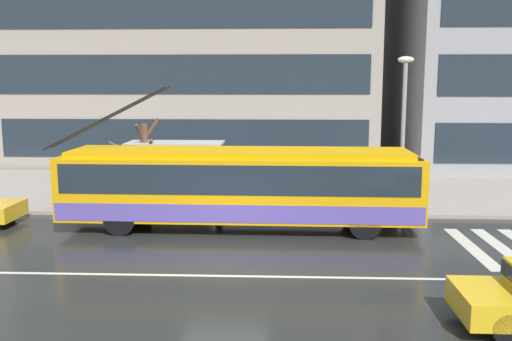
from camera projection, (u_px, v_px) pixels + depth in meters
The scene contains 11 objects.
ground_plane at pixel (224, 261), 15.77m from camera, with size 160.00×160.00×0.00m, color #252727.
sidewalk_slab at pixel (246, 190), 25.90m from camera, with size 80.00×10.00×0.14m, color gray.
crosswalk_stripe_edge_near at pixel (471, 247), 17.08m from camera, with size 0.44×4.40×0.01m, color beige.
crosswalk_stripe_inner_a at pixel (501, 248), 17.04m from camera, with size 0.44×4.40×0.01m, color beige.
lane_centre_line at pixel (219, 276), 14.58m from camera, with size 72.00×0.14×0.01m, color silver.
trolleybus at pixel (240, 185), 19.15m from camera, with size 12.75×2.75×4.85m.
bus_shelter at pixel (176, 156), 22.80m from camera, with size 3.84×1.70×2.46m.
pedestrian_at_shelter at pixel (356, 165), 22.74m from camera, with size 1.20×1.20×1.91m.
pedestrian_approaching_curb at pixel (220, 170), 21.38m from camera, with size 1.07×1.07×1.90m.
street_lamp at pixel (403, 119), 20.88m from camera, with size 0.60×0.32×5.77m.
street_tree_bare at pixel (144, 159), 22.45m from camera, with size 2.01×1.01×3.43m.
Camera 1 is at (1.54, -15.12, 4.98)m, focal length 39.43 mm.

